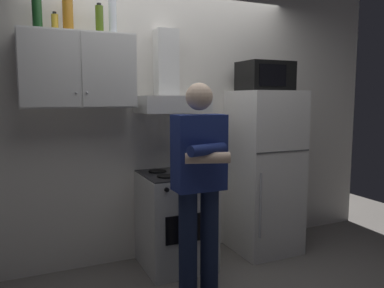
% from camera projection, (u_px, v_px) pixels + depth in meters
% --- Properties ---
extents(ground_plane, '(7.00, 7.00, 0.00)m').
position_uv_depth(ground_plane, '(192.00, 275.00, 3.29)').
color(ground_plane, slate).
extents(back_wall_tiled, '(4.80, 0.10, 2.70)m').
position_uv_depth(back_wall_tiled, '(167.00, 117.00, 3.67)').
color(back_wall_tiled, silver).
rests_on(back_wall_tiled, ground_plane).
extents(upper_cabinet, '(0.90, 0.37, 0.60)m').
position_uv_depth(upper_cabinet, '(78.00, 71.00, 3.07)').
color(upper_cabinet, silver).
extents(stove_oven, '(0.60, 0.62, 0.87)m').
position_uv_depth(stove_oven, '(176.00, 220.00, 3.44)').
color(stove_oven, white).
rests_on(stove_oven, ground_plane).
extents(range_hood, '(0.60, 0.44, 0.75)m').
position_uv_depth(range_hood, '(170.00, 91.00, 3.41)').
color(range_hood, white).
extents(refrigerator, '(0.60, 0.62, 1.60)m').
position_uv_depth(refrigerator, '(264.00, 172.00, 3.78)').
color(refrigerator, white).
rests_on(refrigerator, ground_plane).
extents(microwave, '(0.48, 0.37, 0.28)m').
position_uv_depth(microwave, '(265.00, 76.00, 3.68)').
color(microwave, black).
rests_on(microwave, refrigerator).
extents(person_standing, '(0.38, 0.33, 1.64)m').
position_uv_depth(person_standing, '(199.00, 183.00, 2.81)').
color(person_standing, '#192342').
rests_on(person_standing, ground_plane).
extents(cooking_pot, '(0.28, 0.18, 0.13)m').
position_uv_depth(cooking_pot, '(194.00, 166.00, 3.32)').
color(cooking_pot, '#B7BABF').
rests_on(cooking_pot, stove_oven).
extents(bottle_liquor_amber, '(0.08, 0.08, 0.32)m').
position_uv_depth(bottle_liquor_amber, '(68.00, 13.00, 3.01)').
color(bottle_liquor_amber, '#B7721E').
rests_on(bottle_liquor_amber, upper_cabinet).
extents(bottle_vodka_clear, '(0.07, 0.07, 0.30)m').
position_uv_depth(bottle_vodka_clear, '(113.00, 17.00, 3.14)').
color(bottle_vodka_clear, silver).
rests_on(bottle_vodka_clear, upper_cabinet).
extents(bottle_wine_green, '(0.07, 0.07, 0.32)m').
position_uv_depth(bottle_wine_green, '(37.00, 9.00, 2.87)').
color(bottle_wine_green, '#19471E').
rests_on(bottle_wine_green, upper_cabinet).
extents(bottle_spice_jar, '(0.05, 0.05, 0.15)m').
position_uv_depth(bottle_spice_jar, '(55.00, 22.00, 2.97)').
color(bottle_spice_jar, gold).
rests_on(bottle_spice_jar, upper_cabinet).
extents(bottle_olive_oil, '(0.06, 0.06, 0.24)m').
position_uv_depth(bottle_olive_oil, '(99.00, 20.00, 3.08)').
color(bottle_olive_oil, '#4C6B19').
rests_on(bottle_olive_oil, upper_cabinet).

